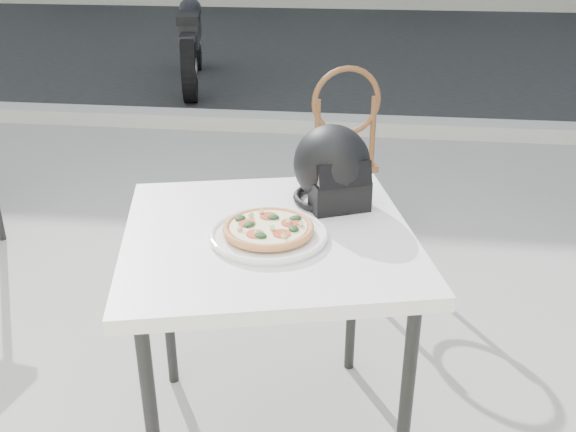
# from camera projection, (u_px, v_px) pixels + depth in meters

# --- Properties ---
(ground) EXTENTS (80.00, 80.00, 0.00)m
(ground) POSITION_uv_depth(u_px,v_px,m) (174.00, 335.00, 2.76)
(ground) COLOR #9C9A94
(ground) RESTS_ON ground
(street_asphalt) EXTENTS (30.00, 8.00, 0.00)m
(street_asphalt) POSITION_uv_depth(u_px,v_px,m) (316.00, 45.00, 9.05)
(street_asphalt) COLOR black
(street_asphalt) RESTS_ON ground
(curb) EXTENTS (30.00, 0.25, 0.12)m
(curb) POSITION_uv_depth(u_px,v_px,m) (275.00, 122.00, 5.43)
(curb) COLOR #AAA79F
(curb) RESTS_ON ground
(cafe_table_main) EXTENTS (1.02, 1.02, 0.80)m
(cafe_table_main) POSITION_uv_depth(u_px,v_px,m) (268.00, 252.00, 1.91)
(cafe_table_main) COLOR white
(cafe_table_main) RESTS_ON ground
(plate) EXTENTS (0.38, 0.38, 0.02)m
(plate) POSITION_uv_depth(u_px,v_px,m) (269.00, 235.00, 1.84)
(plate) COLOR white
(plate) RESTS_ON cafe_table_main
(pizza) EXTENTS (0.32, 0.32, 0.03)m
(pizza) POSITION_uv_depth(u_px,v_px,m) (268.00, 228.00, 1.83)
(pizza) COLOR #D1864C
(pizza) RESTS_ON plate
(helmet) EXTENTS (0.33, 0.33, 0.25)m
(helmet) POSITION_uv_depth(u_px,v_px,m) (333.00, 169.00, 2.03)
(helmet) COLOR black
(helmet) RESTS_ON cafe_table_main
(cafe_chair_main) EXTENTS (0.47, 0.47, 0.97)m
(cafe_chair_main) POSITION_uv_depth(u_px,v_px,m) (340.00, 143.00, 3.42)
(cafe_chair_main) COLOR brown
(cafe_chair_main) RESTS_ON ground
(motorcycle) EXTENTS (0.68, 2.08, 1.05)m
(motorcycle) POSITION_uv_depth(u_px,v_px,m) (192.00, 41.00, 6.74)
(motorcycle) COLOR black
(motorcycle) RESTS_ON street_asphalt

